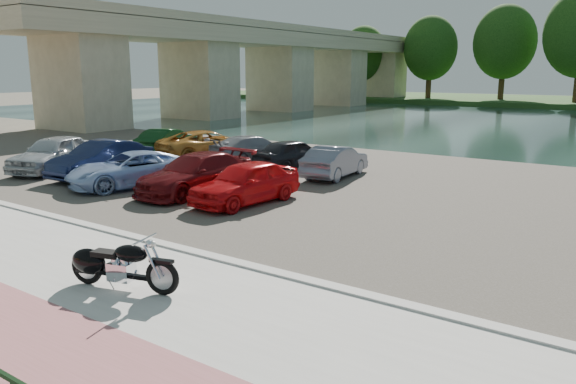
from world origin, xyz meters
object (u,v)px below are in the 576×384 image
Objects in this scene: motorcycle at (114,264)px; car_0 at (54,153)px; car_2 at (131,169)px; car_1 at (101,159)px.

motorcycle is 0.52× the size of car_0.
car_2 is (5.09, -0.26, -0.12)m from car_0.
car_1 reaches higher than car_2.
car_1 reaches higher than motorcycle.
car_1 is (-9.96, 7.18, 0.18)m from motorcycle.
motorcycle is 10.05m from car_2.
car_2 is at bearing -17.61° from car_1.
car_0 is 1.02× the size of car_1.
car_2 is at bearing 122.68° from motorcycle.
car_0 reaches higher than motorcycle.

